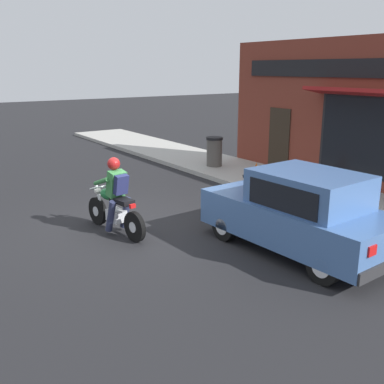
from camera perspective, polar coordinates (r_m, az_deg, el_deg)
ground_plane at (r=10.01m, az=-7.21°, el=-4.25°), size 80.00×80.00×0.00m
sidewalk_curb at (r=15.17m, az=4.84°, el=2.91°), size 2.60×22.00×0.14m
storefront_building at (r=13.53m, az=20.04°, el=9.26°), size 1.25×9.43×4.20m
motorcycle_with_rider at (r=9.45m, az=-9.74°, el=-1.25°), size 0.64×2.02×1.62m
car_hatchback at (r=8.57m, az=13.48°, el=-2.58°), size 1.80×3.85×1.57m
traffic_cone at (r=13.13m, az=8.13°, el=2.45°), size 0.36×0.36×0.60m
trash_bin at (r=15.22m, az=2.86°, el=5.16°), size 0.56×0.56×0.98m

